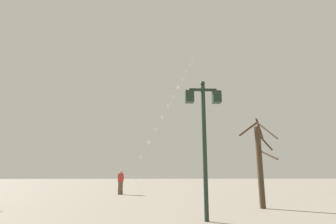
% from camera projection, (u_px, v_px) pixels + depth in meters
% --- Properties ---
extents(ground_plane, '(160.00, 160.00, 0.00)m').
position_uv_depth(ground_plane, '(133.00, 194.00, 19.82)').
color(ground_plane, gray).
extents(twin_lantern_lamp_post, '(1.20, 0.28, 4.51)m').
position_uv_depth(twin_lantern_lamp_post, '(204.00, 121.00, 8.92)').
color(twin_lantern_lamp_post, '#1E2D23').
rests_on(twin_lantern_lamp_post, ground_plane).
extents(kite_train, '(7.78, 12.36, 16.99)m').
position_uv_depth(kite_train, '(170.00, 102.00, 28.94)').
color(kite_train, brown).
rests_on(kite_train, ground_plane).
extents(kite_flyer, '(0.44, 0.61, 1.71)m').
position_uv_depth(kite_flyer, '(121.00, 182.00, 19.66)').
color(kite_flyer, brown).
rests_on(kite_flyer, ground_plane).
extents(bare_tree, '(1.46, 1.81, 3.90)m').
position_uv_depth(bare_tree, '(260.00, 162.00, 11.83)').
color(bare_tree, '#423323').
rests_on(bare_tree, ground_plane).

